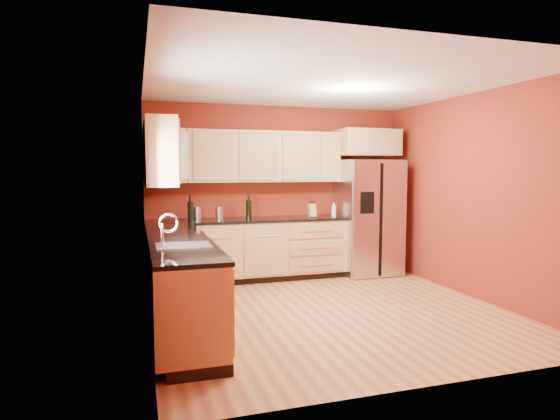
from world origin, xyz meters
name	(u,v)px	position (x,y,z in m)	size (l,w,h in m)	color
floor	(328,310)	(0.00, 0.00, 0.00)	(4.00, 4.00, 0.00)	#A1613E
ceiling	(330,83)	(0.00, 0.00, 2.60)	(4.00, 4.00, 0.00)	silver
wall_back	(278,191)	(0.00, 2.00, 1.30)	(4.00, 0.04, 2.60)	maroon
wall_front	(436,216)	(0.00, -2.00, 1.30)	(4.00, 0.04, 2.60)	maroon
wall_left	(147,203)	(-2.00, 0.00, 1.30)	(0.04, 4.00, 2.60)	maroon
wall_right	(475,196)	(2.00, 0.00, 1.30)	(0.04, 4.00, 2.60)	maroon
base_cabinets_back	(248,251)	(-0.55, 1.70, 0.44)	(2.90, 0.60, 0.88)	tan
base_cabinets_left	(179,284)	(-1.70, 0.00, 0.44)	(0.60, 2.80, 0.88)	tan
countertop_back	(248,220)	(-0.55, 1.69, 0.90)	(2.90, 0.62, 0.04)	black
countertop_left	(179,240)	(-1.69, 0.00, 0.90)	(0.62, 2.80, 0.04)	black
upper_cabinets_back	(265,157)	(-0.25, 1.83, 1.83)	(2.30, 0.33, 0.75)	tan
upper_cabinets_left	(159,153)	(-1.83, 0.72, 1.83)	(0.33, 1.35, 0.75)	tan
corner_upper_cabinet	(168,156)	(-1.67, 1.67, 1.83)	(0.62, 0.33, 0.75)	tan
over_fridge_cabinet	(366,143)	(1.35, 1.70, 2.05)	(0.92, 0.60, 0.40)	tan
refrigerator	(367,217)	(1.35, 1.62, 0.89)	(0.90, 0.75, 1.78)	silver
window	(150,179)	(-1.98, -0.50, 1.55)	(0.03, 0.90, 1.00)	white
sink_faucet	(183,230)	(-1.69, -0.50, 1.07)	(0.50, 0.42, 0.30)	silver
canister_left	(197,213)	(-1.28, 1.73, 1.01)	(0.11, 0.11, 0.18)	silver
canister_right	(220,213)	(-0.97, 1.66, 1.01)	(0.12, 0.12, 0.19)	silver
wine_bottle_a	(249,206)	(-0.53, 1.71, 1.11)	(0.08, 0.08, 0.37)	black
wine_bottle_b	(190,208)	(-1.38, 1.70, 1.10)	(0.08, 0.08, 0.36)	black
knife_block	(312,211)	(0.42, 1.62, 1.02)	(0.10, 0.09, 0.20)	tan
soap_dispenser	(334,209)	(0.80, 1.68, 1.03)	(0.07, 0.07, 0.21)	silver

